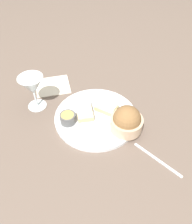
{
  "coord_description": "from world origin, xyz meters",
  "views": [
    {
      "loc": [
        -0.38,
        0.41,
        0.61
      ],
      "look_at": [
        0.0,
        0.0,
        0.03
      ],
      "focal_mm": 35.0,
      "sensor_mm": 36.0,
      "label": 1
    }
  ],
  "objects_px": {
    "cheese_toast_far": "(106,107)",
    "cheese_toast_near": "(85,111)",
    "salad_bowl": "(127,121)",
    "napkin": "(53,86)",
    "fork": "(157,159)",
    "sauce_ramekin": "(68,118)",
    "wine_glass": "(32,87)"
  },
  "relations": [
    {
      "from": "salad_bowl",
      "to": "fork",
      "type": "xyz_separation_m",
      "value": [
        -0.15,
        0.03,
        -0.05
      ]
    },
    {
      "from": "cheese_toast_far",
      "to": "wine_glass",
      "type": "xyz_separation_m",
      "value": [
        0.23,
        0.16,
        0.07
      ]
    },
    {
      "from": "cheese_toast_far",
      "to": "cheese_toast_near",
      "type": "bearing_deg",
      "value": 57.21
    },
    {
      "from": "sauce_ramekin",
      "to": "cheese_toast_far",
      "type": "height_order",
      "value": "sauce_ramekin"
    },
    {
      "from": "salad_bowl",
      "to": "sauce_ramekin",
      "type": "distance_m",
      "value": 0.21
    },
    {
      "from": "salad_bowl",
      "to": "napkin",
      "type": "xyz_separation_m",
      "value": [
        0.39,
        0.02,
        -0.05
      ]
    },
    {
      "from": "salad_bowl",
      "to": "sauce_ramekin",
      "type": "bearing_deg",
      "value": 34.54
    },
    {
      "from": "sauce_ramekin",
      "to": "fork",
      "type": "height_order",
      "value": "sauce_ramekin"
    },
    {
      "from": "sauce_ramekin",
      "to": "napkin",
      "type": "height_order",
      "value": "sauce_ramekin"
    },
    {
      "from": "cheese_toast_near",
      "to": "fork",
      "type": "bearing_deg",
      "value": -176.04
    },
    {
      "from": "cheese_toast_near",
      "to": "fork",
      "type": "xyz_separation_m",
      "value": [
        -0.31,
        -0.02,
        -0.02
      ]
    },
    {
      "from": "cheese_toast_far",
      "to": "wine_glass",
      "type": "height_order",
      "value": "wine_glass"
    },
    {
      "from": "cheese_toast_far",
      "to": "napkin",
      "type": "relative_size",
      "value": 0.46
    },
    {
      "from": "sauce_ramekin",
      "to": "napkin",
      "type": "bearing_deg",
      "value": -25.49
    },
    {
      "from": "cheese_toast_near",
      "to": "wine_glass",
      "type": "bearing_deg",
      "value": 25.91
    },
    {
      "from": "sauce_ramekin",
      "to": "cheese_toast_near",
      "type": "xyz_separation_m",
      "value": [
        -0.02,
        -0.07,
        -0.01
      ]
    },
    {
      "from": "cheese_toast_near",
      "to": "fork",
      "type": "distance_m",
      "value": 0.31
    },
    {
      "from": "fork",
      "to": "cheese_toast_far",
      "type": "bearing_deg",
      "value": -10.99
    },
    {
      "from": "cheese_toast_near",
      "to": "wine_glass",
      "type": "xyz_separation_m",
      "value": [
        0.18,
        0.09,
        0.07
      ]
    },
    {
      "from": "salad_bowl",
      "to": "cheese_toast_far",
      "type": "relative_size",
      "value": 1.28
    },
    {
      "from": "salad_bowl",
      "to": "wine_glass",
      "type": "distance_m",
      "value": 0.37
    },
    {
      "from": "sauce_ramekin",
      "to": "fork",
      "type": "bearing_deg",
      "value": -164.31
    },
    {
      "from": "sauce_ramekin",
      "to": "napkin",
      "type": "distance_m",
      "value": 0.24
    },
    {
      "from": "wine_glass",
      "to": "fork",
      "type": "bearing_deg",
      "value": -167.4
    },
    {
      "from": "napkin",
      "to": "fork",
      "type": "xyz_separation_m",
      "value": [
        -0.54,
        0.01,
        0.0
      ]
    },
    {
      "from": "salad_bowl",
      "to": "cheese_toast_near",
      "type": "relative_size",
      "value": 1.09
    },
    {
      "from": "cheese_toast_near",
      "to": "cheese_toast_far",
      "type": "distance_m",
      "value": 0.09
    },
    {
      "from": "cheese_toast_near",
      "to": "cheese_toast_far",
      "type": "height_order",
      "value": "same"
    },
    {
      "from": "sauce_ramekin",
      "to": "cheese_toast_near",
      "type": "relative_size",
      "value": 0.54
    },
    {
      "from": "cheese_toast_far",
      "to": "napkin",
      "type": "bearing_deg",
      "value": 7.79
    },
    {
      "from": "fork",
      "to": "cheese_toast_near",
      "type": "bearing_deg",
      "value": 3.96
    },
    {
      "from": "sauce_ramekin",
      "to": "cheese_toast_far",
      "type": "relative_size",
      "value": 0.64
    }
  ]
}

